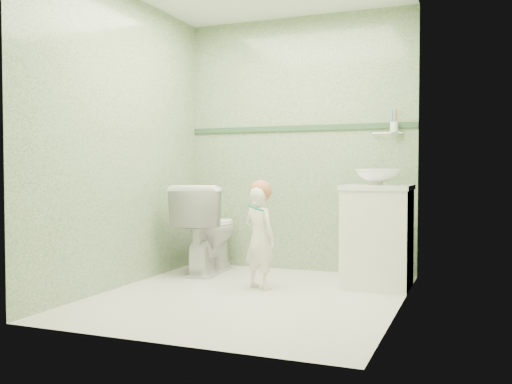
% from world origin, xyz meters
% --- Properties ---
extents(ground, '(2.50, 2.50, 0.00)m').
position_xyz_m(ground, '(0.00, 0.00, 0.00)').
color(ground, silver).
rests_on(ground, ground).
extents(room_shell, '(2.50, 2.54, 2.40)m').
position_xyz_m(room_shell, '(0.00, 0.00, 1.20)').
color(room_shell, gray).
rests_on(room_shell, ground).
extents(trim_stripe, '(2.20, 0.02, 0.05)m').
position_xyz_m(trim_stripe, '(0.00, 1.24, 1.35)').
color(trim_stripe, '#335336').
rests_on(trim_stripe, room_shell).
extents(vanity, '(0.52, 0.50, 0.80)m').
position_xyz_m(vanity, '(0.84, 0.70, 0.40)').
color(vanity, white).
rests_on(vanity, ground).
extents(counter, '(0.54, 0.52, 0.04)m').
position_xyz_m(counter, '(0.84, 0.70, 0.81)').
color(counter, white).
rests_on(counter, vanity).
extents(basin, '(0.37, 0.37, 0.13)m').
position_xyz_m(basin, '(0.84, 0.70, 0.89)').
color(basin, white).
rests_on(basin, counter).
extents(faucet, '(0.03, 0.13, 0.18)m').
position_xyz_m(faucet, '(0.84, 0.89, 0.97)').
color(faucet, silver).
rests_on(faucet, counter).
extents(cup_holder, '(0.26, 0.07, 0.21)m').
position_xyz_m(cup_holder, '(0.89, 1.18, 1.33)').
color(cup_holder, silver).
rests_on(cup_holder, room_shell).
extents(toilet, '(0.54, 0.85, 0.82)m').
position_xyz_m(toilet, '(-0.74, 0.80, 0.41)').
color(toilet, white).
rests_on(toilet, ground).
extents(toddler, '(0.35, 0.29, 0.81)m').
position_xyz_m(toddler, '(-0.03, 0.30, 0.41)').
color(toddler, beige).
rests_on(toddler, ground).
extents(hair_cap, '(0.18, 0.18, 0.18)m').
position_xyz_m(hair_cap, '(-0.03, 0.33, 0.78)').
color(hair_cap, '#B36842').
rests_on(hair_cap, toddler).
extents(teal_toothbrush, '(0.11, 0.14, 0.08)m').
position_xyz_m(teal_toothbrush, '(-0.01, 0.16, 0.66)').
color(teal_toothbrush, '#178B7E').
rests_on(teal_toothbrush, toddler).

